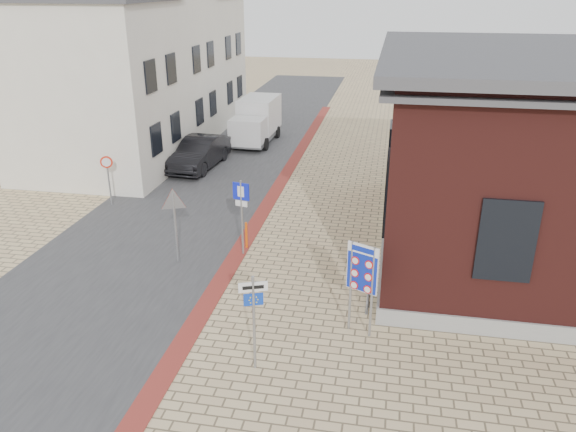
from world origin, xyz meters
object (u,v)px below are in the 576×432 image
Objects in this scene: border_sign at (362,271)px; parking_sign at (241,204)px; sedan at (200,153)px; essen_sign at (254,308)px; bollard at (246,235)px; box_truck at (256,121)px.

border_sign is 0.97× the size of parking_sign.
sedan is 10.40m from parking_sign.
essen_sign is at bearing -62.30° from sedan.
parking_sign is at bearing 161.88° from border_sign.
parking_sign is 2.75× the size of bollard.
box_truck is 14.39m from bollard.
essen_sign reaches higher than sedan.
parking_sign is at bearing -76.57° from box_truck.
sedan is 16.02m from border_sign.
border_sign reaches higher than box_truck.
parking_sign is (-4.30, 4.00, -0.01)m from border_sign.
box_truck is at bearing 114.17° from parking_sign.
sedan is 1.81× the size of border_sign.
essen_sign reaches higher than bollard.
bollard is (0.00, 0.50, -1.37)m from parking_sign.
sedan is at bearing -105.79° from box_truck.
box_truck is at bearing 76.73° from sedan.
bollard is at bearing 102.45° from parking_sign.
border_sign is at bearing -30.48° from parking_sign.
sedan is 4.81× the size of bollard.
bollard is at bearing -76.16° from box_truck.
border_sign is 6.38m from bollard.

